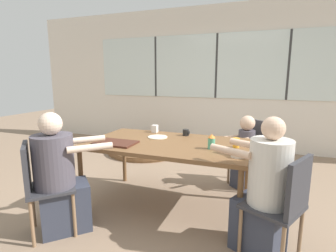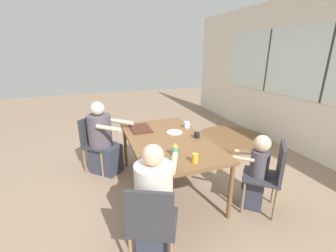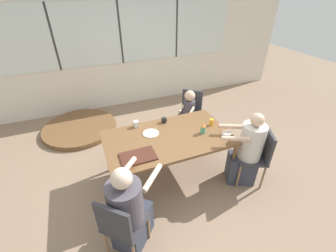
{
  "view_description": "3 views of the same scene",
  "coord_description": "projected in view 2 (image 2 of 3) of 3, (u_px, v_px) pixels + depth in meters",
  "views": [
    {
      "loc": [
        0.98,
        -2.58,
        1.45
      ],
      "look_at": [
        0.0,
        0.0,
        0.92
      ],
      "focal_mm": 28.0,
      "sensor_mm": 36.0,
      "label": 1
    },
    {
      "loc": [
        2.6,
        -0.93,
        1.86
      ],
      "look_at": [
        0.0,
        0.0,
        0.92
      ],
      "focal_mm": 24.0,
      "sensor_mm": 36.0,
      "label": 2
    },
    {
      "loc": [
        -0.95,
        -2.35,
        2.55
      ],
      "look_at": [
        0.0,
        0.0,
        0.92
      ],
      "focal_mm": 24.0,
      "sensor_mm": 36.0,
      "label": 3
    }
  ],
  "objects": [
    {
      "name": "juice_glass",
      "position": [
        195.0,
        158.0,
        2.33
      ],
      "size": [
        0.06,
        0.06,
        0.1
      ],
      "color": "gold",
      "rests_on": "dining_table"
    },
    {
      "name": "chair_for_toddler",
      "position": [
        271.0,
        172.0,
        2.59
      ],
      "size": [
        0.56,
        0.56,
        0.87
      ],
      "rotation": [
        0.0,
        0.0,
        -3.87
      ],
      "color": "#333338",
      "rests_on": "ground_plane"
    },
    {
      "name": "food_tray_dark",
      "position": [
        140.0,
        129.0,
        3.34
      ],
      "size": [
        0.43,
        0.28,
        0.02
      ],
      "color": "#472319",
      "rests_on": "dining_table"
    },
    {
      "name": "chair_for_woman_green_shirt",
      "position": [
        94.0,
        139.0,
        3.54
      ],
      "size": [
        0.57,
        0.57,
        0.87
      ],
      "rotation": [
        0.0,
        0.0,
        -0.76
      ],
      "color": "#333338",
      "rests_on": "ground_plane"
    },
    {
      "name": "milk_carton_small",
      "position": [
        187.0,
        125.0,
        3.4
      ],
      "size": [
        0.07,
        0.07,
        0.09
      ],
      "color": "silver",
      "rests_on": "dining_table"
    },
    {
      "name": "wall_back_with_windows",
      "position": [
        327.0,
        79.0,
        3.63
      ],
      "size": [
        8.4,
        0.08,
        2.8
      ],
      "color": "silver",
      "rests_on": "ground_plane"
    },
    {
      "name": "person_man_blue_shirt",
      "position": [
        155.0,
        209.0,
        2.0
      ],
      "size": [
        0.66,
        0.54,
        1.15
      ],
      "rotation": [
        0.0,
        0.0,
        1.12
      ],
      "color": "#333847",
      "rests_on": "ground_plane"
    },
    {
      "name": "ground_plane",
      "position": [
        168.0,
        187.0,
        3.21
      ],
      "size": [
        16.0,
        16.0,
        0.0
      ],
      "primitive_type": "plane",
      "color": "#8C725B"
    },
    {
      "name": "person_woman_green_shirt",
      "position": [
        103.0,
        142.0,
        3.48
      ],
      "size": [
        0.7,
        0.71,
        1.14
      ],
      "rotation": [
        0.0,
        0.0,
        -0.76
      ],
      "color": "#333847",
      "rests_on": "ground_plane"
    },
    {
      "name": "person_toddler",
      "position": [
        256.0,
        174.0,
        2.67
      ],
      "size": [
        0.41,
        0.42,
        0.95
      ],
      "rotation": [
        0.0,
        0.0,
        -3.87
      ],
      "color": "#333847",
      "rests_on": "ground_plane"
    },
    {
      "name": "plate_tortillas",
      "position": [
        175.0,
        132.0,
        3.2
      ],
      "size": [
        0.23,
        0.23,
        0.01
      ],
      "color": "beige",
      "rests_on": "dining_table"
    },
    {
      "name": "sippy_cup",
      "position": [
        175.0,
        149.0,
        2.48
      ],
      "size": [
        0.07,
        0.07,
        0.15
      ],
      "color": "#4CA57F",
      "rests_on": "dining_table"
    },
    {
      "name": "chair_for_man_blue_shirt",
      "position": [
        152.0,
        222.0,
        1.84
      ],
      "size": [
        0.53,
        0.53,
        0.87
      ],
      "rotation": [
        0.0,
        0.0,
        1.12
      ],
      "color": "#333338",
      "rests_on": "ground_plane"
    },
    {
      "name": "folded_table_stack",
      "position": [
        231.0,
        139.0,
        4.85
      ],
      "size": [
        1.45,
        1.45,
        0.09
      ],
      "color": "brown",
      "rests_on": "ground_plane"
    },
    {
      "name": "dining_table",
      "position": [
        168.0,
        143.0,
        2.99
      ],
      "size": [
        1.74,
        1.0,
        0.74
      ],
      "color": "brown",
      "rests_on": "ground_plane"
    },
    {
      "name": "coffee_mug",
      "position": [
        197.0,
        135.0,
        3.0
      ],
      "size": [
        0.08,
        0.07,
        0.08
      ],
      "color": "black",
      "rests_on": "dining_table"
    },
    {
      "name": "bowl_white_shallow",
      "position": [
        168.0,
        168.0,
        2.19
      ],
      "size": [
        0.13,
        0.13,
        0.05
      ],
      "color": "silver",
      "rests_on": "dining_table"
    }
  ]
}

